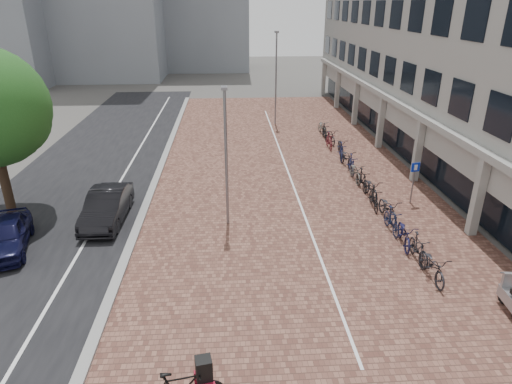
# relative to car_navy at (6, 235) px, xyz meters

# --- Properties ---
(ground) EXTENTS (140.00, 140.00, 0.00)m
(ground) POSITION_rel_car_navy_xyz_m (9.78, -3.96, -0.66)
(ground) COLOR #474442
(ground) RESTS_ON ground
(plaza_brick) EXTENTS (14.50, 42.00, 0.04)m
(plaza_brick) POSITION_rel_car_navy_xyz_m (11.78, 8.04, -0.65)
(plaza_brick) COLOR brown
(plaza_brick) RESTS_ON ground
(street_asphalt) EXTENTS (8.00, 50.00, 0.03)m
(street_asphalt) POSITION_rel_car_navy_xyz_m (0.78, 8.04, -0.65)
(street_asphalt) COLOR black
(street_asphalt) RESTS_ON ground
(curb) EXTENTS (0.35, 42.00, 0.14)m
(curb) POSITION_rel_car_navy_xyz_m (4.68, 8.04, -0.59)
(curb) COLOR gray
(curb) RESTS_ON ground
(lane_line) EXTENTS (0.12, 44.00, 0.00)m
(lane_line) POSITION_rel_car_navy_xyz_m (2.78, 8.04, -0.64)
(lane_line) COLOR white
(lane_line) RESTS_ON street_asphalt
(parking_line) EXTENTS (0.10, 30.00, 0.00)m
(parking_line) POSITION_rel_car_navy_xyz_m (11.98, 8.04, -0.62)
(parking_line) COLOR white
(parking_line) RESTS_ON plaza_brick
(office_building) EXTENTS (8.40, 40.00, 15.00)m
(office_building) POSITION_rel_car_navy_xyz_m (22.75, 12.04, 7.79)
(office_building) COLOR gray
(office_building) RESTS_ON ground
(car_navy) EXTENTS (2.45, 4.13, 1.32)m
(car_navy) POSITION_rel_car_navy_xyz_m (0.00, 0.00, 0.00)
(car_navy) COLOR black
(car_navy) RESTS_ON ground
(car_dark) EXTENTS (1.53, 4.26, 1.40)m
(car_dark) POSITION_rel_car_navy_xyz_m (3.28, 2.28, 0.04)
(car_dark) COLOR black
(car_dark) RESTS_ON ground
(parking_sign) EXTENTS (0.43, 0.13, 2.06)m
(parking_sign) POSITION_rel_car_navy_xyz_m (17.28, 3.22, 0.68)
(parking_sign) COLOR slate
(parking_sign) RESTS_ON ground
(lamp_near) EXTENTS (0.12, 0.12, 5.85)m
(lamp_near) POSITION_rel_car_navy_xyz_m (8.53, 1.66, 2.27)
(lamp_near) COLOR slate
(lamp_near) RESTS_ON ground
(lamp_far) EXTENTS (0.12, 0.12, 6.89)m
(lamp_far) POSITION_rel_car_navy_xyz_m (12.39, 18.54, 2.79)
(lamp_far) COLOR slate
(lamp_far) RESTS_ON ground
(bike_row) EXTENTS (1.22, 20.39, 1.05)m
(bike_row) POSITION_rel_car_navy_xyz_m (15.50, 6.24, -0.14)
(bike_row) COLOR black
(bike_row) RESTS_ON ground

